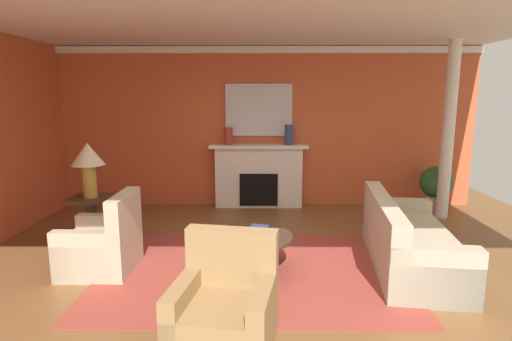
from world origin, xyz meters
name	(u,v)px	position (x,y,z in m)	size (l,w,h in m)	color
ground_plane	(260,263)	(0.00, 0.00, 0.00)	(9.54, 9.54, 0.00)	brown
wall_fireplace	(260,127)	(0.00, 2.87, 1.47)	(7.94, 0.12, 2.95)	#C65633
ceiling_panel	(261,19)	(0.00, 0.30, 2.98)	(7.94, 6.23, 0.06)	white
crown_moulding	(260,50)	(0.00, 2.79, 2.87)	(7.94, 0.08, 0.12)	white
area_rug	(251,270)	(-0.12, -0.25, 0.01)	(3.56, 2.58, 0.01)	#993D33
fireplace	(259,177)	(-0.02, 2.66, 0.56)	(1.80, 0.35, 1.17)	white
mantel_mirror	(259,110)	(-0.02, 2.78, 1.80)	(1.22, 0.04, 0.95)	silver
sofa	(408,244)	(1.79, -0.11, 0.30)	(1.15, 2.20, 0.85)	#BCB299
armchair_near_window	(103,246)	(-1.88, -0.24, 0.31)	(0.82, 0.82, 0.95)	#C1B293
armchair_facing_fireplace	(225,314)	(-0.30, -1.78, 0.31)	(0.92, 0.92, 0.95)	#9E7A4C
coffee_table	(251,244)	(-0.12, -0.25, 0.34)	(1.00, 1.00, 0.45)	#3D2D1E
side_table	(92,218)	(-2.32, 0.57, 0.40)	(0.56, 0.56, 0.70)	#3D2D1E
table_lamp	(88,159)	(-2.32, 0.57, 1.22)	(0.44, 0.44, 0.75)	#B28E38
vase_mantel_left	(229,136)	(-0.57, 2.61, 1.33)	(0.15, 0.15, 0.32)	#9E3328
vase_mantel_right	(289,135)	(0.53, 2.61, 1.36)	(0.15, 0.15, 0.37)	navy
book_red_cover	(258,237)	(-0.02, -0.37, 0.47)	(0.23, 0.17, 0.04)	maroon
book_art_folio	(259,229)	(-0.02, -0.21, 0.52)	(0.21, 0.18, 0.05)	navy
potted_plant	(436,185)	(3.12, 2.30, 0.49)	(0.56, 0.56, 0.83)	#BCB29E
column_white	(448,132)	(3.12, 1.99, 1.47)	(0.20, 0.20, 2.95)	white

